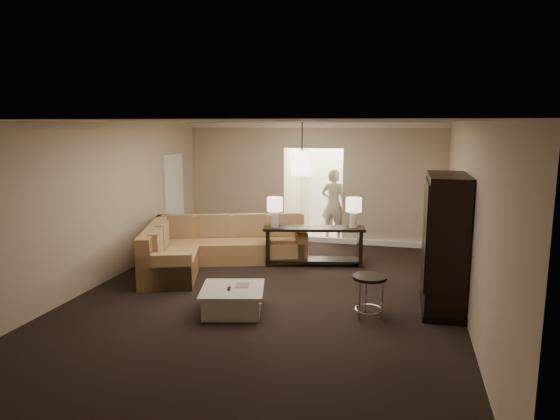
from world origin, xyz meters
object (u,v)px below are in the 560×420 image
(drink_table, at_px, (369,287))
(person, at_px, (334,201))
(console_table, at_px, (314,243))
(sectional_sofa, at_px, (212,247))
(armoire, at_px, (444,245))
(coffee_table, at_px, (233,300))

(drink_table, xyz_separation_m, person, (-1.20, 4.75, 0.51))
(console_table, relative_size, drink_table, 3.31)
(console_table, bearing_deg, person, 76.60)
(console_table, distance_m, person, 2.35)
(drink_table, bearing_deg, console_table, 117.14)
(sectional_sofa, bearing_deg, armoire, -35.27)
(sectional_sofa, relative_size, person, 1.69)
(armoire, bearing_deg, coffee_table, -162.68)
(sectional_sofa, relative_size, armoire, 1.58)
(console_table, bearing_deg, drink_table, -74.85)
(coffee_table, relative_size, armoire, 0.54)
(drink_table, bearing_deg, armoire, 31.60)
(console_table, relative_size, person, 1.07)
(coffee_table, distance_m, console_table, 2.86)
(coffee_table, xyz_separation_m, armoire, (3.02, 0.94, 0.79))
(armoire, height_order, person, armoire)
(sectional_sofa, height_order, person, person)
(sectional_sofa, distance_m, coffee_table, 2.55)
(coffee_table, relative_size, person, 0.58)
(coffee_table, height_order, person, person)
(coffee_table, distance_m, armoire, 3.26)
(coffee_table, bearing_deg, sectional_sofa, 118.53)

